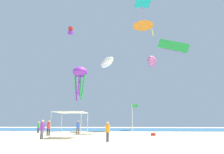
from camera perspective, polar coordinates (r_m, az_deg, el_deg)
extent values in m
cube|color=beige|center=(20.58, -4.86, -17.71)|extent=(110.00, 110.00, 0.10)
cube|color=#28608C|center=(49.82, 0.58, -15.12)|extent=(110.00, 25.15, 0.03)
cylinder|color=#B2B2B7|center=(20.38, -17.67, -13.40)|extent=(0.07, 0.07, 2.59)
cylinder|color=#B2B2B7|center=(19.49, -9.16, -13.88)|extent=(0.07, 0.07, 2.59)
cylinder|color=#B2B2B7|center=(23.44, -14.69, -13.51)|extent=(0.07, 0.07, 2.59)
cylinder|color=#B2B2B7|center=(22.67, -7.24, -13.85)|extent=(0.07, 0.07, 2.59)
cube|color=white|center=(21.47, -12.01, -10.15)|extent=(3.09, 3.32, 0.06)
cylinder|color=#33384C|center=(33.23, -20.79, -14.49)|extent=(0.16, 0.16, 0.79)
cylinder|color=#33384C|center=(33.50, -21.03, -14.45)|extent=(0.16, 0.16, 0.79)
cylinder|color=green|center=(33.35, -20.80, -13.20)|extent=(0.41, 0.41, 0.69)
sphere|color=tan|center=(33.35, -20.73, -12.38)|extent=(0.26, 0.26, 0.26)
cylinder|color=brown|center=(27.25, -9.75, -15.51)|extent=(0.16, 0.16, 0.84)
cylinder|color=brown|center=(27.46, -10.32, -15.47)|extent=(0.16, 0.16, 0.84)
cylinder|color=blue|center=(27.34, -9.97, -13.84)|extent=(0.44, 0.44, 0.73)
sphere|color=tan|center=(27.33, -9.93, -12.79)|extent=(0.27, 0.27, 0.27)
cylinder|color=black|center=(25.55, -18.51, -15.20)|extent=(0.16, 0.16, 0.83)
cylinder|color=black|center=(25.79, -18.01, -15.21)|extent=(0.16, 0.16, 0.83)
cylinder|color=red|center=(25.65, -18.13, -13.47)|extent=(0.44, 0.44, 0.73)
sphere|color=tan|center=(25.65, -18.05, -12.35)|extent=(0.27, 0.27, 0.27)
cylinder|color=#33384C|center=(16.91, -1.18, -17.28)|extent=(0.15, 0.15, 0.74)
cylinder|color=#33384C|center=(16.63, -1.49, -17.34)|extent=(0.15, 0.15, 0.74)
cylinder|color=orange|center=(16.73, -1.32, -14.94)|extent=(0.39, 0.39, 0.65)
sphere|color=tan|center=(16.73, -1.31, -13.41)|extent=(0.24, 0.24, 0.24)
cylinder|color=slate|center=(20.45, -19.79, -15.73)|extent=(0.16, 0.16, 0.83)
cylinder|color=slate|center=(20.74, -20.21, -15.66)|extent=(0.16, 0.16, 0.83)
cylinder|color=purple|center=(20.57, -19.83, -13.56)|extent=(0.43, 0.43, 0.72)
sphere|color=tan|center=(20.56, -19.72, -12.19)|extent=(0.27, 0.27, 0.27)
cylinder|color=silver|center=(20.97, 6.04, -12.69)|extent=(0.06, 0.06, 3.50)
cube|color=green|center=(21.06, 6.77, -8.39)|extent=(0.55, 0.02, 0.35)
cube|color=red|center=(25.37, 12.02, -16.18)|extent=(0.56, 0.36, 0.32)
cube|color=white|center=(25.36, 12.00, -15.78)|extent=(0.57, 0.37, 0.03)
ellipsoid|color=pink|center=(45.75, 11.69, 4.36)|extent=(3.81, 7.08, 2.50)
cone|color=yellow|center=(46.08, 11.63, 5.60)|extent=(1.33, 1.19, 0.99)
cube|color=teal|center=(37.22, 9.09, 20.91)|extent=(3.04, 3.03, 0.42)
cylinder|color=pink|center=(36.04, 9.23, 18.02)|extent=(0.14, 0.14, 2.82)
cube|color=red|center=(48.66, -12.05, 13.73)|extent=(1.05, 1.00, 0.83)
cube|color=purple|center=(48.20, -12.11, 12.63)|extent=(1.05, 1.00, 0.83)
ellipsoid|color=purple|center=(38.01, -9.40, 1.49)|extent=(3.89, 3.89, 2.01)
cylinder|color=purple|center=(37.84, -8.33, -1.85)|extent=(0.56, 0.49, 3.12)
cylinder|color=green|center=(38.26, -9.37, -2.65)|extent=(0.35, 0.71, 4.04)
cylinder|color=purple|center=(37.87, -10.59, -3.20)|extent=(0.76, 0.51, 4.97)
cylinder|color=green|center=(37.22, -10.73, -1.56)|extent=(0.56, 0.49, 3.12)
cylinder|color=purple|center=(36.60, -9.73, -2.15)|extent=(0.35, 0.71, 4.04)
cylinder|color=green|center=(36.83, -8.53, -3.00)|extent=(0.76, 0.51, 4.97)
cone|color=orange|center=(42.95, 9.13, 15.09)|extent=(4.77, 4.80, 0.95)
cylinder|color=yellow|center=(42.70, 11.70, 13.29)|extent=(0.33, 1.60, 3.13)
cube|color=green|center=(28.56, 17.62, 8.71)|extent=(4.21, 1.49, 2.61)
cube|color=purple|center=(28.36, 17.70, 7.64)|extent=(3.22, 1.00, 1.44)
ellipsoid|color=white|center=(36.85, -1.53, 4.29)|extent=(3.98, 5.56, 1.77)
cone|color=yellow|center=(37.11, -1.52, 5.51)|extent=(1.11, 1.08, 0.67)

